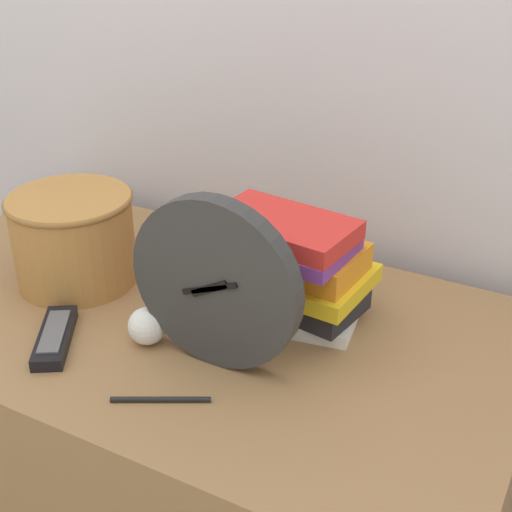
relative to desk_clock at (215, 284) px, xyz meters
name	(u,v)px	position (x,y,z in m)	size (l,w,h in m)	color
wall_back	(288,0)	(-0.12, 0.47, 0.32)	(6.00, 0.04, 2.40)	silver
desk	(192,475)	(-0.12, 0.09, -0.51)	(1.13, 0.64, 0.75)	olive
desk_clock	(215,284)	(0.00, 0.00, 0.00)	(0.27, 0.03, 0.27)	#333333
book_stack	(296,267)	(0.05, 0.16, -0.04)	(0.26, 0.20, 0.19)	white
basket	(74,236)	(-0.35, 0.09, -0.05)	(0.22, 0.22, 0.16)	#B27A3D
tv_remote	(55,337)	(-0.25, -0.08, -0.12)	(0.12, 0.16, 0.02)	black
crumpled_paper_ball	(149,327)	(-0.12, -0.01, -0.10)	(0.06, 0.06, 0.06)	white
pen	(161,399)	(-0.02, -0.12, -0.13)	(0.13, 0.07, 0.01)	black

